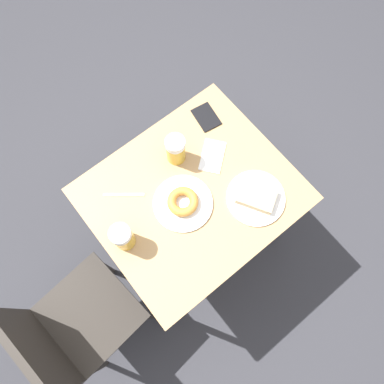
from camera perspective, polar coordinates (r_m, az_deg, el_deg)
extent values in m
plane|color=#333338|center=(2.28, 0.00, -6.36)|extent=(8.00, 8.00, 0.00)
cube|color=tan|center=(1.55, 0.00, -0.41)|extent=(0.71, 0.82, 0.03)
cylinder|color=black|center=(1.98, 14.22, -4.23)|extent=(0.04, 0.04, 0.74)
cylinder|color=black|center=(2.09, 2.55, 8.69)|extent=(0.04, 0.04, 0.74)
cylinder|color=black|center=(1.86, -2.99, -18.34)|extent=(0.04, 0.04, 0.74)
cylinder|color=black|center=(1.98, -14.17, -3.55)|extent=(0.04, 0.04, 0.74)
cube|color=#2D2823|center=(1.82, -15.57, -17.59)|extent=(0.44, 0.44, 0.02)
cube|color=#2D2823|center=(1.68, -22.54, -21.32)|extent=(0.40, 0.07, 0.38)
cylinder|color=#2D2823|center=(2.01, -6.59, -18.22)|extent=(0.03, 0.03, 0.45)
cylinder|color=#2D2823|center=(2.07, -13.22, -10.94)|extent=(0.03, 0.03, 0.45)
cylinder|color=#2D2823|center=(2.07, -14.45, -24.63)|extent=(0.03, 0.03, 0.45)
cylinder|color=#2D2823|center=(2.12, -20.60, -17.12)|extent=(0.03, 0.03, 0.45)
cylinder|color=white|center=(1.55, 9.68, -0.91)|extent=(0.24, 0.24, 0.01)
cube|color=#D1B27F|center=(1.53, 9.82, -0.65)|extent=(0.18, 0.17, 0.04)
cylinder|color=white|center=(1.52, -1.39, -1.73)|extent=(0.24, 0.24, 0.01)
torus|color=#D18938|center=(1.50, -1.41, -1.47)|extent=(0.13, 0.13, 0.04)
cylinder|color=gold|center=(1.45, -10.40, -6.91)|extent=(0.08, 0.08, 0.11)
cylinder|color=white|center=(1.38, -10.92, -6.29)|extent=(0.08, 0.08, 0.03)
cylinder|color=gold|center=(1.55, -2.48, 6.23)|extent=(0.08, 0.08, 0.11)
cylinder|color=white|center=(1.48, -2.59, 7.42)|extent=(0.08, 0.08, 0.03)
cube|color=white|center=(1.60, 3.13, 5.50)|extent=(0.16, 0.17, 0.00)
cube|color=silver|center=(1.56, -10.33, -0.43)|extent=(0.11, 0.14, 0.00)
cube|color=black|center=(1.68, 2.17, 11.34)|extent=(0.14, 0.11, 0.01)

